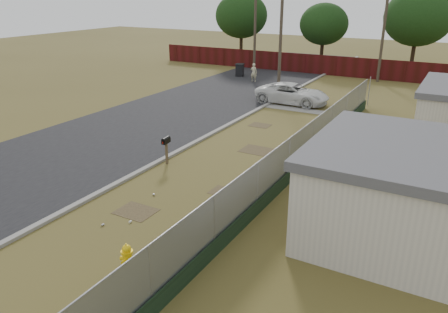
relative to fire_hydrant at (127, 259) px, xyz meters
The scene contains 12 objects.
ground 8.09m from the fire_hydrant, 100.04° to the left, with size 120.00×120.00×0.00m, color brown.
street 17.97m from the fire_hydrant, 117.03° to the left, with size 15.10×60.00×0.12m.
chainlink_fence 9.15m from the fire_hydrant, 79.20° to the left, with size 0.10×27.06×2.02m.
privacy_fence 33.78m from the fire_hydrant, 102.67° to the left, with size 30.00×0.12×1.80m, color #440E0F.
utility_poles 29.37m from the fire_hydrant, 100.06° to the left, with size 12.60×8.24×9.00m.
horizon_trees 31.79m from the fire_hydrant, 91.03° to the left, with size 33.32×31.94×7.78m.
fire_hydrant is the anchor object (origin of this frame).
mailbox 8.36m from the fire_hydrant, 118.73° to the left, with size 0.24×0.56×1.29m.
pickup_truck 21.13m from the fire_hydrant, 98.45° to the left, with size 2.36×5.11×1.42m, color silver.
pedestrian 28.06m from the fire_hydrant, 108.38° to the left, with size 0.58×0.38×1.60m, color beige.
trash_bin 30.40m from the fire_hydrant, 111.37° to the left, with size 0.93×0.92×1.15m.
scattered_litter 4.10m from the fire_hydrant, 115.06° to the left, with size 2.53×5.12×0.07m.
Camera 1 is at (8.87, -15.70, 7.53)m, focal length 35.00 mm.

